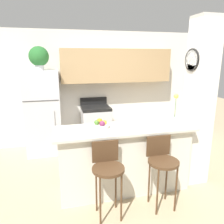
# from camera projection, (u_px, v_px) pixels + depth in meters

# --- Properties ---
(ground_plane) EXTENTS (14.00, 14.00, 0.00)m
(ground_plane) POSITION_uv_depth(u_px,v_px,m) (124.00, 188.00, 3.39)
(ground_plane) COLOR tan
(wall_back) EXTENTS (5.60, 0.38, 2.55)m
(wall_back) POSITION_uv_depth(u_px,v_px,m) (105.00, 79.00, 5.01)
(wall_back) COLOR white
(wall_back) RESTS_ON ground_plane
(pillar_right) EXTENTS (0.38, 0.32, 2.55)m
(pillar_right) POSITION_uv_depth(u_px,v_px,m) (199.00, 104.00, 3.34)
(pillar_right) COLOR white
(pillar_right) RESTS_ON ground_plane
(counter_bar) EXTENTS (2.02, 0.65, 0.99)m
(counter_bar) POSITION_uv_depth(u_px,v_px,m) (124.00, 159.00, 3.27)
(counter_bar) COLOR silver
(counter_bar) RESTS_ON ground_plane
(refrigerator) EXTENTS (0.69, 0.71, 1.73)m
(refrigerator) POSITION_uv_depth(u_px,v_px,m) (43.00, 112.00, 4.53)
(refrigerator) COLOR silver
(refrigerator) RESTS_ON ground_plane
(stove_range) EXTENTS (0.62, 0.60, 1.07)m
(stove_range) POSITION_uv_depth(u_px,v_px,m) (96.00, 126.00, 4.95)
(stove_range) COLOR silver
(stove_range) RESTS_ON ground_plane
(bar_stool_left) EXTENTS (0.40, 0.40, 0.96)m
(bar_stool_left) POSITION_uv_depth(u_px,v_px,m) (108.00, 168.00, 2.69)
(bar_stool_left) COLOR #4C331E
(bar_stool_left) RESTS_ON ground_plane
(bar_stool_right) EXTENTS (0.40, 0.40, 0.96)m
(bar_stool_right) POSITION_uv_depth(u_px,v_px,m) (162.00, 162.00, 2.86)
(bar_stool_right) COLOR #4C331E
(bar_stool_right) RESTS_ON ground_plane
(potted_plant_on_fridge) EXTENTS (0.39, 0.39, 0.46)m
(potted_plant_on_fridge) POSITION_uv_depth(u_px,v_px,m) (39.00, 57.00, 4.25)
(potted_plant_on_fridge) COLOR silver
(potted_plant_on_fridge) RESTS_ON refrigerator
(orchid_vase) EXTENTS (0.14, 0.14, 0.47)m
(orchid_vase) POSITION_uv_depth(u_px,v_px,m) (175.00, 118.00, 3.26)
(orchid_vase) COLOR white
(orchid_vase) RESTS_ON counter_bar
(fruit_bowl) EXTENTS (0.25, 0.25, 0.12)m
(fruit_bowl) POSITION_uv_depth(u_px,v_px,m) (101.00, 125.00, 3.13)
(fruit_bowl) COLOR silver
(fruit_bowl) RESTS_ON counter_bar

